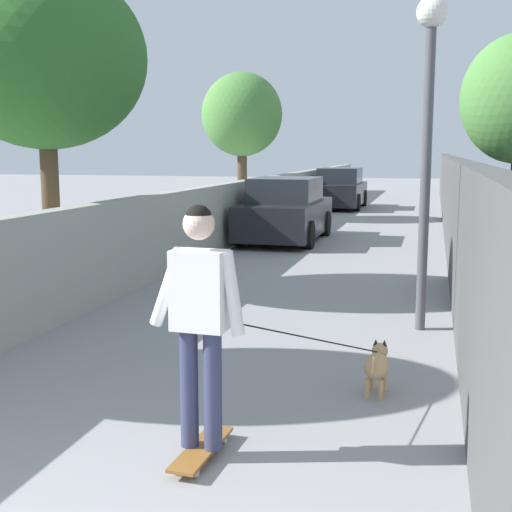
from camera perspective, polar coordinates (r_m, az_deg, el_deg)
name	(u,v)px	position (r m, az deg, el deg)	size (l,w,h in m)	color
ground_plane	(339,245)	(15.91, 7.07, 0.94)	(80.00, 80.00, 0.00)	gray
wall_left	(209,220)	(14.46, -4.00, 3.08)	(48.00, 0.30, 1.45)	#999E93
fence_right	(457,212)	(13.67, 16.63, 3.62)	(48.00, 0.30, 2.03)	#4C4C4C
tree_left_mid	(242,115)	(21.47, -1.20, 11.82)	(2.52, 2.52, 4.61)	#473523
tree_left_distant	(44,59)	(10.80, -17.50, 15.65)	(3.02, 3.02, 4.89)	#473523
lamp_post	(428,104)	(8.35, 14.39, 12.39)	(0.36, 0.36, 3.94)	#4C4C51
skateboard	(202,449)	(5.03, -4.62, -15.97)	(0.81, 0.24, 0.08)	brown
person_skateboarder	(200,308)	(4.69, -4.78, -4.38)	(0.24, 0.71, 1.74)	#333859
dog	(376,364)	(6.25, 10.12, -9.01)	(1.93, 1.22, 1.06)	tan
car_near	(285,212)	(16.47, 2.51, 3.77)	(3.94, 1.80, 1.54)	black
car_far	(340,190)	(26.09, 7.11, 5.60)	(3.92, 1.80, 1.54)	black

